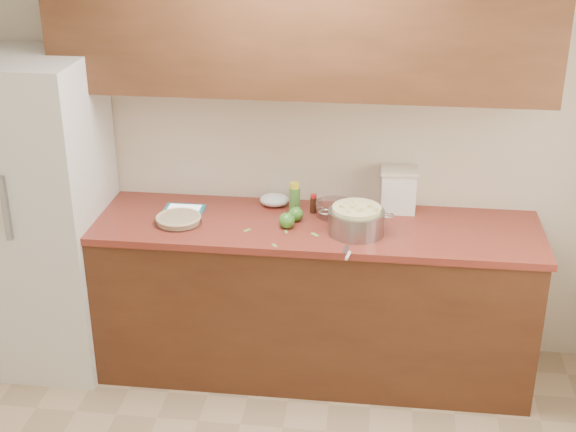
# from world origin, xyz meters

# --- Properties ---
(room_shell) EXTENTS (3.60, 3.60, 3.60)m
(room_shell) POSITION_xyz_m (0.00, 0.00, 1.30)
(room_shell) COLOR tan
(room_shell) RESTS_ON ground
(counter_run) EXTENTS (2.64, 0.68, 0.92)m
(counter_run) POSITION_xyz_m (0.00, 1.48, 0.46)
(counter_run) COLOR #4F2916
(counter_run) RESTS_ON ground
(upper_cabinets) EXTENTS (2.60, 0.34, 0.70)m
(upper_cabinets) POSITION_xyz_m (0.00, 1.63, 1.95)
(upper_cabinets) COLOR brown
(upper_cabinets) RESTS_ON room_shell
(fridge) EXTENTS (0.70, 0.70, 1.80)m
(fridge) POSITION_xyz_m (-1.44, 1.44, 0.90)
(fridge) COLOR silver
(fridge) RESTS_ON ground
(pie) EXTENTS (0.26, 0.26, 0.04)m
(pie) POSITION_xyz_m (-0.63, 1.39, 0.94)
(pie) COLOR silver
(pie) RESTS_ON counter_run
(colander) EXTENTS (0.40, 0.30, 0.15)m
(colander) POSITION_xyz_m (0.33, 1.39, 0.99)
(colander) COLOR gray
(colander) RESTS_ON counter_run
(flour_canister) EXTENTS (0.21, 0.21, 0.25)m
(flour_canister) POSITION_xyz_m (0.55, 1.73, 1.05)
(flour_canister) COLOR white
(flour_canister) RESTS_ON counter_run
(tablet) EXTENTS (0.22, 0.17, 0.02)m
(tablet) POSITION_xyz_m (-0.64, 1.55, 0.93)
(tablet) COLOR teal
(tablet) RESTS_ON counter_run
(paring_knife) EXTENTS (0.04, 0.17, 0.02)m
(paring_knife) POSITION_xyz_m (0.30, 1.11, 0.93)
(paring_knife) COLOR gray
(paring_knife) RESTS_ON counter_run
(lemon_bottle) EXTENTS (0.06, 0.06, 0.17)m
(lemon_bottle) POSITION_xyz_m (-0.02, 1.63, 1.00)
(lemon_bottle) COLOR #4C8C38
(lemon_bottle) RESTS_ON counter_run
(cinnamon_shaker) EXTENTS (0.04, 0.04, 0.10)m
(cinnamon_shaker) POSITION_xyz_m (-0.01, 1.65, 0.97)
(cinnamon_shaker) COLOR beige
(cinnamon_shaker) RESTS_ON counter_run
(vanilla_bottle) EXTENTS (0.04, 0.04, 0.11)m
(vanilla_bottle) POSITION_xyz_m (0.08, 1.63, 0.97)
(vanilla_bottle) COLOR black
(vanilla_bottle) RESTS_ON counter_run
(mixing_bowl) EXTENTS (0.21, 0.21, 0.08)m
(mixing_bowl) POSITION_xyz_m (0.20, 1.60, 0.96)
(mixing_bowl) COLOR silver
(mixing_bowl) RESTS_ON counter_run
(paper_towel) EXTENTS (0.20, 0.18, 0.07)m
(paper_towel) POSITION_xyz_m (-0.15, 1.70, 0.95)
(paper_towel) COLOR white
(paper_towel) RESTS_ON counter_run
(apple_left) EXTENTS (0.09, 0.09, 0.10)m
(apple_left) POSITION_xyz_m (-0.04, 1.40, 0.96)
(apple_left) COLOR #3F8E29
(apple_left) RESTS_ON counter_run
(apple_center) EXTENTS (0.08, 0.08, 0.09)m
(apple_center) POSITION_xyz_m (-0.00, 1.50, 0.96)
(apple_center) COLOR #3F8E29
(apple_center) RESTS_ON counter_run
(peel_a) EXTENTS (0.05, 0.05, 0.00)m
(peel_a) POSITION_xyz_m (0.12, 1.33, 0.92)
(peel_a) COLOR #84AC54
(peel_a) RESTS_ON counter_run
(peel_b) EXTENTS (0.05, 0.04, 0.00)m
(peel_b) POSITION_xyz_m (0.24, 1.30, 0.92)
(peel_b) COLOR #84AC54
(peel_b) RESTS_ON counter_run
(peel_c) EXTENTS (0.02, 0.04, 0.00)m
(peel_c) POSITION_xyz_m (-0.04, 1.35, 0.92)
(peel_c) COLOR #84AC54
(peel_c) RESTS_ON counter_run
(peel_d) EXTENTS (0.04, 0.04, 0.00)m
(peel_d) POSITION_xyz_m (-0.08, 1.18, 0.92)
(peel_d) COLOR #84AC54
(peel_d) RESTS_ON counter_run
(peel_e) EXTENTS (0.04, 0.04, 0.00)m
(peel_e) POSITION_xyz_m (-0.25, 1.34, 0.92)
(peel_e) COLOR #84AC54
(peel_e) RESTS_ON counter_run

